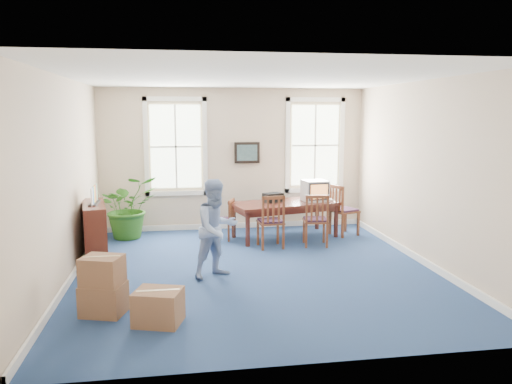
{
  "coord_description": "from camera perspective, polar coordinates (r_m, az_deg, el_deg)",
  "views": [
    {
      "loc": [
        -1.25,
        -8.04,
        2.62
      ],
      "look_at": [
        0.1,
        0.6,
        1.25
      ],
      "focal_mm": 35.0,
      "sensor_mm": 36.0,
      "label": 1
    }
  ],
  "objects": [
    {
      "name": "brochure_rack",
      "position": [
        9.23,
        -18.0,
        -0.51
      ],
      "size": [
        0.34,
        0.76,
        0.33
      ],
      "primitive_type": null,
      "rotation": [
        0.0,
        0.0,
        0.28
      ],
      "color": "#99999E",
      "rests_on": "credenza"
    },
    {
      "name": "equipment_bag",
      "position": [
        10.62,
        1.95,
        -0.63
      ],
      "size": [
        0.46,
        0.38,
        0.2
      ],
      "primitive_type": "cube",
      "rotation": [
        0.0,
        0.0,
        0.38
      ],
      "color": "black",
      "rests_on": "conference_table"
    },
    {
      "name": "baseboard_back",
      "position": [
        11.62,
        -2.49,
        -3.84
      ],
      "size": [
        6.0,
        0.04,
        0.12
      ],
      "primitive_type": "cube",
      "color": "white",
      "rests_on": "ground"
    },
    {
      "name": "man",
      "position": [
        8.06,
        -4.52,
        -4.18
      ],
      "size": [
        0.98,
        0.91,
        1.6
      ],
      "primitive_type": "imported",
      "rotation": [
        0.0,
        0.0,
        0.52
      ],
      "color": "#8BA6D4",
      "rests_on": "ground"
    },
    {
      "name": "chair_end_left",
      "position": [
        10.51,
        -3.76,
        -3.13
      ],
      "size": [
        0.51,
        0.51,
        0.87
      ],
      "primitive_type": null,
      "rotation": [
        0.0,
        0.0,
        -1.98
      ],
      "color": "brown",
      "rests_on": "ground"
    },
    {
      "name": "ceiling",
      "position": [
        8.16,
        -0.04,
        12.98
      ],
      "size": [
        6.5,
        6.5,
        0.0
      ],
      "primitive_type": "plane",
      "rotation": [
        3.14,
        0.0,
        0.0
      ],
      "color": "white",
      "rests_on": "ground"
    },
    {
      "name": "chair_near_right",
      "position": [
        10.06,
        6.81,
        -3.14
      ],
      "size": [
        0.54,
        0.54,
        1.06
      ],
      "primitive_type": null,
      "rotation": [
        0.0,
        0.0,
        3.0
      ],
      "color": "brown",
      "rests_on": "ground"
    },
    {
      "name": "crt_tv",
      "position": [
        10.81,
        6.73,
        0.16
      ],
      "size": [
        0.56,
        0.6,
        0.45
      ],
      "primitive_type": null,
      "rotation": [
        0.0,
        0.0,
        0.12
      ],
      "color": "#B7B7BC",
      "rests_on": "conference_table"
    },
    {
      "name": "chair_end_right",
      "position": [
        11.03,
        10.07,
        -2.02
      ],
      "size": [
        0.64,
        0.64,
        1.11
      ],
      "primitive_type": null,
      "rotation": [
        0.0,
        0.0,
        1.93
      ],
      "color": "brown",
      "rests_on": "ground"
    },
    {
      "name": "wall_right",
      "position": [
        9.15,
        18.87,
        2.03
      ],
      "size": [
        0.0,
        6.5,
        6.5
      ],
      "primitive_type": "plane",
      "rotation": [
        1.57,
        0.0,
        -1.57
      ],
      "color": "beige",
      "rests_on": "ground"
    },
    {
      "name": "game_console",
      "position": [
        10.88,
        8.33,
        -0.9
      ],
      "size": [
        0.15,
        0.19,
        0.04
      ],
      "primitive_type": "cube",
      "rotation": [
        0.0,
        0.0,
        0.08
      ],
      "color": "white",
      "rests_on": "conference_table"
    },
    {
      "name": "baseboard_right",
      "position": [
        9.44,
        18.23,
        -7.3
      ],
      "size": [
        0.04,
        6.5,
        0.12
      ],
      "primitive_type": "cube",
      "color": "white",
      "rests_on": "ground"
    },
    {
      "name": "conference_table",
      "position": [
        10.71,
        3.32,
        -3.17
      ],
      "size": [
        2.42,
        1.52,
        0.76
      ],
      "primitive_type": null,
      "rotation": [
        0.0,
        0.0,
        0.24
      ],
      "color": "#4C1E16",
      "rests_on": "ground"
    },
    {
      "name": "window_left",
      "position": [
        11.29,
        -9.16,
        5.13
      ],
      "size": [
        1.4,
        0.12,
        2.2
      ],
      "primitive_type": null,
      "color": "white",
      "rests_on": "ground"
    },
    {
      "name": "wall_left",
      "position": [
        8.29,
        -21.0,
        1.24
      ],
      "size": [
        0.0,
        6.5,
        6.5
      ],
      "primitive_type": "plane",
      "rotation": [
        1.57,
        0.0,
        1.57
      ],
      "color": "beige",
      "rests_on": "ground"
    },
    {
      "name": "wall_picture",
      "position": [
        11.38,
        -1.03,
        4.52
      ],
      "size": [
        0.58,
        0.06,
        0.48
      ],
      "primitive_type": null,
      "color": "black",
      "rests_on": "ground"
    },
    {
      "name": "credenza",
      "position": [
        9.36,
        -17.92,
        -4.58
      ],
      "size": [
        0.6,
        1.34,
        1.01
      ],
      "primitive_type": "cube",
      "rotation": [
        0.0,
        0.0,
        0.18
      ],
      "color": "#4C1E16",
      "rests_on": "ground"
    },
    {
      "name": "cardboard_boxes",
      "position": [
        7.02,
        -15.28,
        -9.74
      ],
      "size": [
        1.78,
        1.78,
        0.83
      ],
      "primitive_type": null,
      "rotation": [
        0.0,
        0.0,
        -0.27
      ],
      "color": "#8E6141",
      "rests_on": "ground"
    },
    {
      "name": "baseboard_left",
      "position": [
        8.61,
        -20.22,
        -8.96
      ],
      "size": [
        0.04,
        6.5,
        0.12
      ],
      "primitive_type": "cube",
      "color": "white",
      "rests_on": "ground"
    },
    {
      "name": "potted_plant",
      "position": [
        10.93,
        -14.37,
        -1.66
      ],
      "size": [
        1.51,
        1.42,
        1.34
      ],
      "primitive_type": "imported",
      "rotation": [
        0.0,
        0.0,
        0.38
      ],
      "color": "#265B16",
      "rests_on": "ground"
    },
    {
      "name": "window_right",
      "position": [
        11.73,
        6.75,
        5.32
      ],
      "size": [
        1.4,
        0.12,
        2.2
      ],
      "primitive_type": null,
      "color": "white",
      "rests_on": "ground"
    },
    {
      "name": "wall_front",
      "position": [
        5.06,
        5.65,
        -2.77
      ],
      "size": [
        6.5,
        0.0,
        6.5
      ],
      "primitive_type": "plane",
      "rotation": [
        -1.57,
        0.0,
        0.0
      ],
      "color": "beige",
      "rests_on": "ground"
    },
    {
      "name": "chair_near_left",
      "position": [
        9.86,
        1.66,
        -3.32
      ],
      "size": [
        0.51,
        0.51,
        1.07
      ],
      "primitive_type": null,
      "rotation": [
        0.0,
        0.0,
        3.21
      ],
      "color": "brown",
      "rests_on": "ground"
    },
    {
      "name": "floor",
      "position": [
        8.55,
        -0.04,
        -8.94
      ],
      "size": [
        6.5,
        6.5,
        0.0
      ],
      "primitive_type": "plane",
      "color": "navy",
      "rests_on": "ground"
    },
    {
      "name": "wall_back",
      "position": [
        11.41,
        -2.56,
        3.76
      ],
      "size": [
        6.5,
        0.0,
        6.5
      ],
      "primitive_type": "plane",
      "rotation": [
        1.57,
        0.0,
        0.0
      ],
      "color": "beige",
      "rests_on": "ground"
    }
  ]
}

